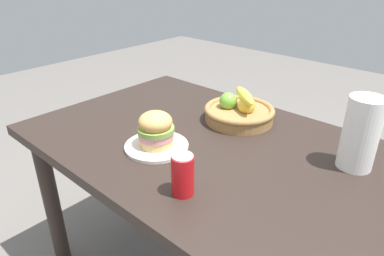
{
  "coord_description": "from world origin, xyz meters",
  "views": [
    {
      "loc": [
        0.71,
        -0.88,
        1.36
      ],
      "look_at": [
        -0.05,
        -0.05,
        0.81
      ],
      "focal_mm": 32.55,
      "sensor_mm": 36.0,
      "label": 1
    }
  ],
  "objects_px": {
    "plate": "(157,146)",
    "soda_can": "(183,175)",
    "sandwich": "(156,129)",
    "paper_towel_roll": "(361,134)",
    "fruit_basket": "(239,111)"
  },
  "relations": [
    {
      "from": "plate",
      "to": "paper_towel_roll",
      "type": "bearing_deg",
      "value": 31.54
    },
    {
      "from": "plate",
      "to": "paper_towel_roll",
      "type": "relative_size",
      "value": 0.95
    },
    {
      "from": "plate",
      "to": "soda_can",
      "type": "distance_m",
      "value": 0.29
    },
    {
      "from": "sandwich",
      "to": "paper_towel_roll",
      "type": "height_order",
      "value": "paper_towel_roll"
    },
    {
      "from": "plate",
      "to": "fruit_basket",
      "type": "bearing_deg",
      "value": 77.79
    },
    {
      "from": "soda_can",
      "to": "fruit_basket",
      "type": "xyz_separation_m",
      "value": [
        -0.17,
        0.52,
        -0.02
      ]
    },
    {
      "from": "fruit_basket",
      "to": "sandwich",
      "type": "bearing_deg",
      "value": -102.21
    },
    {
      "from": "sandwich",
      "to": "fruit_basket",
      "type": "relative_size",
      "value": 0.45
    },
    {
      "from": "paper_towel_roll",
      "to": "plate",
      "type": "bearing_deg",
      "value": -148.46
    },
    {
      "from": "soda_can",
      "to": "fruit_basket",
      "type": "distance_m",
      "value": 0.54
    },
    {
      "from": "soda_can",
      "to": "fruit_basket",
      "type": "bearing_deg",
      "value": 108.28
    },
    {
      "from": "sandwich",
      "to": "soda_can",
      "type": "distance_m",
      "value": 0.29
    },
    {
      "from": "soda_can",
      "to": "paper_towel_roll",
      "type": "distance_m",
      "value": 0.57
    },
    {
      "from": "plate",
      "to": "sandwich",
      "type": "height_order",
      "value": "sandwich"
    },
    {
      "from": "soda_can",
      "to": "paper_towel_roll",
      "type": "xyz_separation_m",
      "value": [
        0.31,
        0.48,
        0.06
      ]
    }
  ]
}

